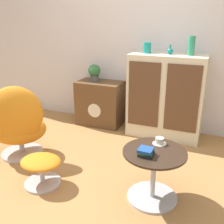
% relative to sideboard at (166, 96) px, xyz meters
% --- Properties ---
extents(ground_plane, '(12.00, 12.00, 0.00)m').
position_rel_sideboard_xyz_m(ground_plane, '(-0.42, -1.39, -0.54)').
color(ground_plane, '#A87542').
extents(wall_back, '(6.40, 0.06, 2.60)m').
position_rel_sideboard_xyz_m(wall_back, '(-0.42, 0.25, 0.76)').
color(wall_back, silver).
rests_on(wall_back, ground_plane).
extents(sideboard, '(0.94, 0.45, 1.08)m').
position_rel_sideboard_xyz_m(sideboard, '(0.00, 0.00, 0.00)').
color(sideboard, beige).
rests_on(sideboard, ground_plane).
extents(tv_console, '(0.65, 0.40, 0.64)m').
position_rel_sideboard_xyz_m(tv_console, '(-0.95, 0.03, -0.22)').
color(tv_console, brown).
rests_on(tv_console, ground_plane).
extents(egg_chair, '(0.79, 0.77, 0.85)m').
position_rel_sideboard_xyz_m(egg_chair, '(-1.39, -1.20, -0.13)').
color(egg_chair, '#B7B7BC').
rests_on(egg_chair, ground_plane).
extents(ottoman, '(0.39, 0.35, 0.28)m').
position_rel_sideboard_xyz_m(ottoman, '(-0.84, -1.55, -0.34)').
color(ottoman, '#B7B7BC').
rests_on(ottoman, ground_plane).
extents(coffee_table, '(0.54, 0.54, 0.46)m').
position_rel_sideboard_xyz_m(coffee_table, '(0.19, -1.36, -0.28)').
color(coffee_table, '#B7B7BC').
rests_on(coffee_table, ground_plane).
extents(vase_leftmost, '(0.10, 0.10, 0.13)m').
position_rel_sideboard_xyz_m(vase_leftmost, '(-0.28, 0.00, 0.60)').
color(vase_leftmost, teal).
rests_on(vase_leftmost, sideboard).
extents(vase_inner_left, '(0.07, 0.07, 0.11)m').
position_rel_sideboard_xyz_m(vase_inner_left, '(0.01, 0.00, 0.58)').
color(vase_inner_left, '#147A75').
rests_on(vase_inner_left, sideboard).
extents(vase_inner_right, '(0.08, 0.08, 0.22)m').
position_rel_sideboard_xyz_m(vase_inner_right, '(0.26, 0.00, 0.65)').
color(vase_inner_right, '#2D8E6B').
rests_on(vase_inner_right, sideboard).
extents(potted_plant, '(0.17, 0.17, 0.24)m').
position_rel_sideboard_xyz_m(potted_plant, '(-1.03, 0.03, 0.23)').
color(potted_plant, '#4C4C51').
rests_on(potted_plant, tv_console).
extents(teacup, '(0.12, 0.12, 0.06)m').
position_rel_sideboard_xyz_m(teacup, '(0.19, -1.21, -0.05)').
color(teacup, silver).
rests_on(teacup, coffee_table).
extents(book_stack, '(0.13, 0.13, 0.06)m').
position_rel_sideboard_xyz_m(book_stack, '(0.13, -1.45, -0.05)').
color(book_stack, black).
rests_on(book_stack, coffee_table).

